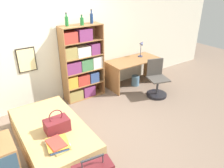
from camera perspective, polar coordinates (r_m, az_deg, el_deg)
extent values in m
plane|color=#756051|center=(4.22, -5.37, -12.14)|extent=(14.00, 14.00, 0.00)
cube|color=beige|center=(4.89, -14.90, 9.74)|extent=(10.00, 0.06, 2.60)
cube|color=black|center=(4.75, -21.43, 5.86)|extent=(0.37, 0.02, 0.50)
cube|color=beige|center=(4.74, -21.39, 5.83)|extent=(0.33, 0.01, 0.46)
cube|color=olive|center=(3.93, -14.98, -14.07)|extent=(1.00, 1.83, 0.24)
cube|color=tan|center=(3.80, -15.34, -11.62)|extent=(0.97, 1.80, 0.18)
cube|color=olive|center=(4.59, -19.07, -6.93)|extent=(1.00, 0.04, 0.42)
cube|color=maroon|center=(3.57, -14.18, -10.38)|extent=(0.37, 0.24, 0.21)
torus|color=maroon|center=(3.47, -14.48, -8.11)|extent=(0.22, 0.02, 0.22)
cube|color=#99894C|center=(3.34, -13.78, -15.43)|extent=(0.26, 0.37, 0.01)
cube|color=#334C84|center=(3.33, -14.04, -15.22)|extent=(0.31, 0.36, 0.02)
cube|color=silver|center=(3.33, -14.04, -14.86)|extent=(0.29, 0.29, 0.02)
cube|color=gold|center=(3.32, -14.06, -14.72)|extent=(0.35, 0.38, 0.01)
cube|color=#B2382D|center=(3.30, -14.38, -14.67)|extent=(0.23, 0.32, 0.02)
cylinder|color=#2D2D33|center=(2.67, -7.84, -20.47)|extent=(0.01, 0.01, 0.12)
cylinder|color=#2D2D33|center=(2.73, -2.40, -18.89)|extent=(0.01, 0.01, 0.12)
cube|color=#2D2D33|center=(2.65, -5.13, -18.79)|extent=(0.28, 0.06, 0.02)
cube|color=olive|center=(4.86, -12.50, 4.30)|extent=(0.02, 0.35, 1.71)
cube|color=olive|center=(5.24, -3.13, 6.49)|extent=(0.02, 0.35, 1.71)
cube|color=olive|center=(5.17, -8.52, 5.99)|extent=(0.94, 0.01, 1.71)
cube|color=olive|center=(5.38, -7.12, -3.00)|extent=(0.91, 0.35, 0.02)
cube|color=olive|center=(5.23, -7.32, 0.19)|extent=(0.91, 0.35, 0.02)
cube|color=olive|center=(5.09, -7.53, 3.65)|extent=(0.91, 0.35, 0.02)
cube|color=olive|center=(4.97, -7.76, 7.29)|extent=(0.91, 0.35, 0.02)
cube|color=olive|center=(4.88, -8.00, 11.09)|extent=(0.91, 0.35, 0.02)
cube|color=olive|center=(4.80, -8.25, 14.93)|extent=(0.91, 0.35, 0.02)
cube|color=#99894C|center=(5.20, -9.77, -2.64)|extent=(0.34, 0.26, 0.24)
cube|color=#7A336B|center=(5.33, -6.39, -1.55)|extent=(0.30, 0.26, 0.26)
cube|color=gold|center=(5.03, -10.63, 0.68)|extent=(0.23, 0.26, 0.27)
cube|color=#B2382D|center=(5.14, -7.86, 1.28)|extent=(0.29, 0.26, 0.24)
cube|color=#334C84|center=(5.26, -5.12, 2.01)|extent=(0.22, 0.26, 0.24)
cube|color=#7A336B|center=(4.92, -10.38, 4.38)|extent=(0.34, 0.26, 0.26)
cube|color=#427A4C|center=(5.05, -7.03, 5.18)|extent=(0.28, 0.26, 0.26)
cube|color=silver|center=(5.17, -4.35, 5.88)|extent=(0.24, 0.26, 0.27)
cube|color=#99894C|center=(4.79, -11.08, 8.06)|extent=(0.27, 0.26, 0.26)
cube|color=silver|center=(4.92, -7.81, 8.51)|extent=(0.31, 0.26, 0.21)
cube|color=#7A336B|center=(5.04, -4.91, 9.29)|extent=(0.21, 0.26, 0.25)
cube|color=#B2382D|center=(4.71, -11.23, 11.91)|extent=(0.30, 0.26, 0.23)
cube|color=#7A336B|center=(4.85, -7.44, 12.72)|extent=(0.31, 0.26, 0.26)
cylinder|color=#1E6B2D|center=(4.70, -11.76, 15.71)|extent=(0.07, 0.07, 0.19)
cylinder|color=#1E6B2D|center=(4.68, -11.90, 17.20)|extent=(0.03, 0.03, 0.06)
cylinder|color=#232328|center=(4.68, -11.95, 17.69)|extent=(0.03, 0.03, 0.02)
cylinder|color=#1E6B2D|center=(4.76, -7.86, 15.87)|extent=(0.08, 0.08, 0.15)
cylinder|color=#1E6B2D|center=(4.74, -7.94, 17.04)|extent=(0.03, 0.03, 0.05)
cylinder|color=#232328|center=(4.74, -7.96, 17.42)|extent=(0.03, 0.03, 0.02)
cylinder|color=navy|center=(4.92, -5.37, 16.66)|extent=(0.07, 0.07, 0.21)
cylinder|color=navy|center=(4.90, -5.44, 18.22)|extent=(0.03, 0.03, 0.06)
cylinder|color=#232328|center=(4.90, -5.46, 18.73)|extent=(0.03, 0.03, 0.02)
cube|color=olive|center=(5.67, 5.67, 6.22)|extent=(1.39, 0.67, 0.02)
cube|color=olive|center=(5.42, -0.01, 1.37)|extent=(0.03, 0.63, 0.68)
cube|color=olive|center=(6.22, 10.34, 4.26)|extent=(0.03, 0.63, 0.68)
cylinder|color=navy|center=(5.93, 7.40, 7.22)|extent=(0.12, 0.12, 0.02)
cylinder|color=navy|center=(5.87, 7.50, 8.78)|extent=(0.02, 0.02, 0.32)
cone|color=navy|center=(5.85, 7.88, 10.57)|extent=(0.14, 0.10, 0.14)
cylinder|color=black|center=(5.45, 11.55, -2.73)|extent=(0.49, 0.49, 0.06)
cylinder|color=#333338|center=(5.36, 11.73, -0.95)|extent=(0.05, 0.05, 0.44)
cube|color=#47423D|center=(5.26, 11.96, 1.33)|extent=(0.55, 0.55, 0.03)
cube|color=#47423D|center=(5.34, 11.14, 4.37)|extent=(0.39, 0.16, 0.41)
cylinder|color=slate|center=(5.85, 6.11, 0.91)|extent=(0.21, 0.21, 0.26)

